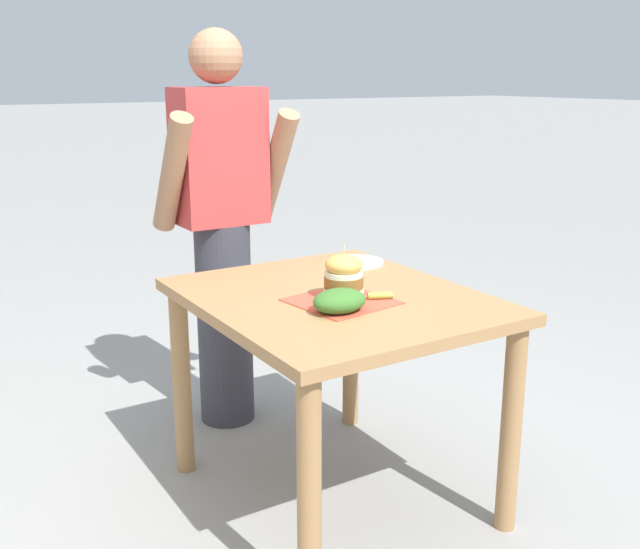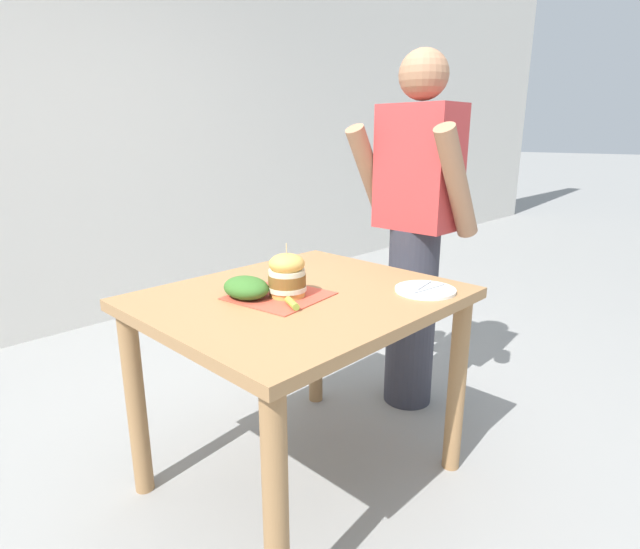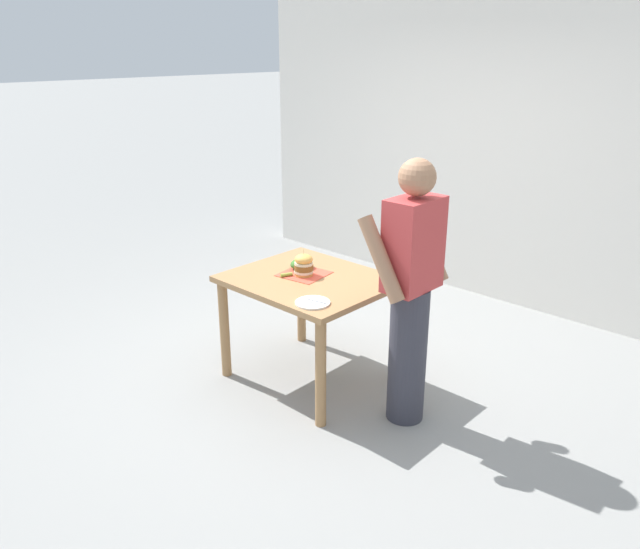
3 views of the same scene
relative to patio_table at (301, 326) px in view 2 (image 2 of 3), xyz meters
name	(u,v)px [view 2 (image 2 of 3)]	position (x,y,z in m)	size (l,w,h in m)	color
ground_plane	(303,477)	(0.00, 0.00, -0.65)	(80.00, 80.00, 0.00)	gray
patio_table	(301,326)	(0.00, 0.00, 0.00)	(0.90, 1.07, 0.78)	#9E7247
serving_paper	(279,296)	(-0.03, -0.08, 0.13)	(0.30, 0.30, 0.00)	#D64C38
sandwich	(287,275)	(-0.01, -0.06, 0.21)	(0.14, 0.14, 0.19)	gold
pickle_spear	(292,303)	(0.09, -0.13, 0.14)	(0.02, 0.02, 0.08)	#8EA83D
side_plate_with_forks	(425,290)	(0.31, 0.33, 0.13)	(0.22, 0.22, 0.02)	white
side_salad	(246,288)	(-0.10, -0.17, 0.16)	(0.18, 0.14, 0.08)	#386B28
diner_across_table	(415,232)	(-0.05, 0.80, 0.23)	(0.55, 0.35, 1.69)	#33333D
parked_car_near_curb	(309,158)	(-8.52, 8.49, 0.07)	(4.32, 2.08, 1.60)	black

